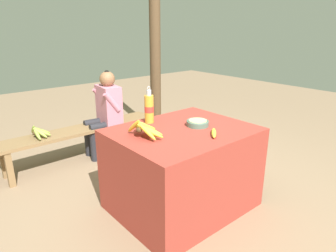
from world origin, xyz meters
TOP-DOWN VIEW (x-y plane):
  - ground_plane at (0.00, 0.00)m, footprint 12.00×12.00m
  - market_counter at (0.00, 0.00)m, footprint 1.12×0.89m
  - banana_bunch_ripe at (-0.34, 0.06)m, footprint 0.21×0.34m
  - serving_bowl at (0.15, -0.01)m, footprint 0.19×0.19m
  - water_bottle at (-0.10, 0.32)m, footprint 0.08×0.08m
  - loose_banana_front at (0.09, -0.25)m, footprint 0.18×0.17m
  - wooden_bench at (-0.24, 1.44)m, footprint 1.83×0.32m
  - seated_vendor at (0.07, 1.42)m, footprint 0.42×0.41m
  - banana_bunch_green at (-0.71, 1.45)m, footprint 0.19×0.31m
  - support_post_far at (0.96, 1.60)m, footprint 0.15×0.15m

SIDE VIEW (x-z plane):
  - ground_plane at x=0.00m, z-range 0.00..0.00m
  - wooden_bench at x=-0.24m, z-range 0.14..0.54m
  - market_counter at x=0.00m, z-range 0.00..0.71m
  - banana_bunch_green at x=-0.71m, z-range 0.39..0.54m
  - seated_vendor at x=0.07m, z-range 0.07..1.10m
  - loose_banana_front at x=0.09m, z-range 0.71..0.75m
  - serving_bowl at x=0.15m, z-range 0.72..0.77m
  - banana_bunch_ripe at x=-0.34m, z-range 0.71..0.86m
  - water_bottle at x=-0.10m, z-range 0.68..1.00m
  - support_post_far at x=0.96m, z-range 0.00..2.32m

